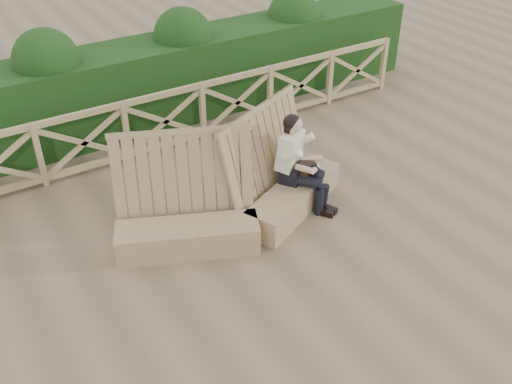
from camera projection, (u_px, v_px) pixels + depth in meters
ground at (279, 259)px, 7.64m from camera, size 60.00×60.00×0.00m
bench at (240, 204)px, 8.04m from camera, size 3.69×1.47×1.55m
woman at (298, 161)px, 8.28m from camera, size 0.76×0.98×1.49m
guardrail at (165, 121)px, 9.78m from camera, size 10.10×0.09×1.10m
hedge at (137, 87)px, 10.52m from camera, size 12.00×1.20×1.50m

